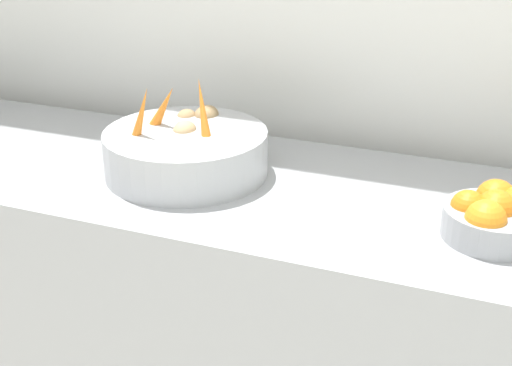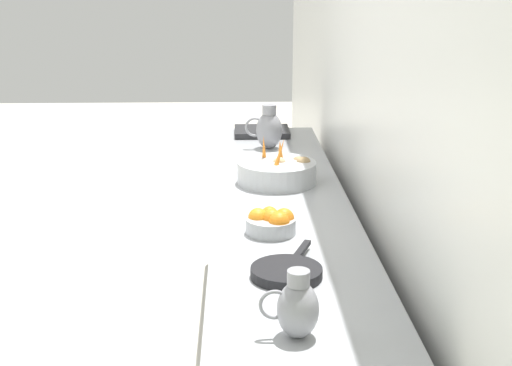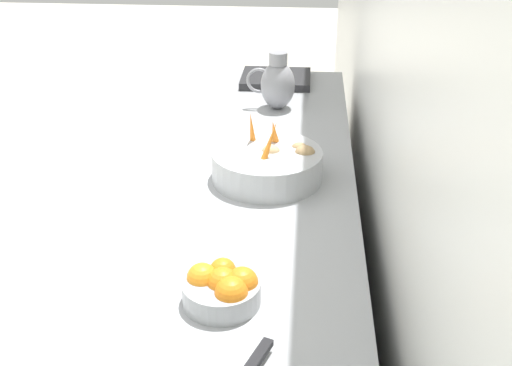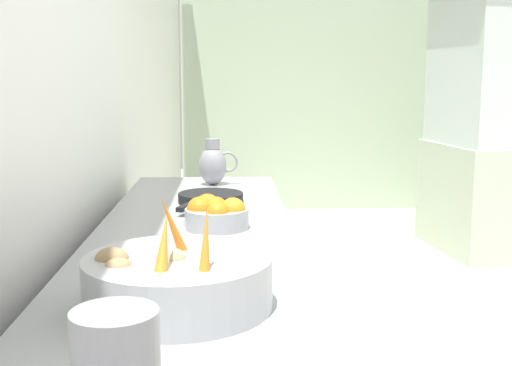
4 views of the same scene
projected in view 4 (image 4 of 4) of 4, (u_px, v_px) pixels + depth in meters
tile_wall_left at (51, 20)px, 1.91m from camera, size 0.10×8.55×3.00m
vegetable_colander at (177, 282)px, 1.30m from camera, size 0.38×0.38×0.23m
orange_bowl at (215, 214)px, 1.99m from camera, size 0.20×0.20×0.10m
metal_pitcher_short at (213, 164)px, 2.78m from camera, size 0.17×0.12×0.20m
skillet_on_counter at (210, 198)px, 2.40m from camera, size 0.24×0.38×0.03m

